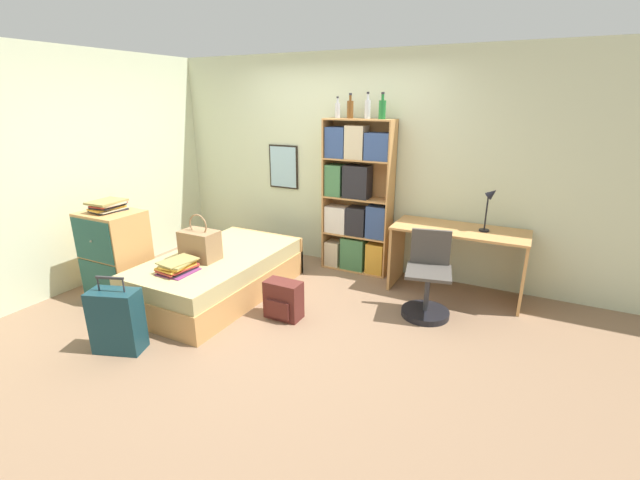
{
  "coord_description": "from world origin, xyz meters",
  "views": [
    {
      "loc": [
        2.21,
        -3.35,
        2.07
      ],
      "look_at": [
        0.41,
        0.19,
        0.75
      ],
      "focal_mm": 24.0,
      "sensor_mm": 36.0,
      "label": 1
    }
  ],
  "objects": [
    {
      "name": "magazine_pile_on_dresser",
      "position": [
        -1.73,
        -0.49,
        1.01
      ],
      "size": [
        0.31,
        0.37,
        0.12
      ],
      "color": "#232328",
      "rests_on": "dresser"
    },
    {
      "name": "bottle_green",
      "position": [
        0.03,
        1.37,
        1.94
      ],
      "size": [
        0.06,
        0.06,
        0.24
      ],
      "color": "#B7BCC1",
      "rests_on": "bookcase"
    },
    {
      "name": "bed",
      "position": [
        -0.75,
        0.02,
        0.23
      ],
      "size": [
        1.07,
        1.9,
        0.46
      ],
      "color": "tan",
      "rests_on": "ground_plane"
    },
    {
      "name": "book_stack_on_bed",
      "position": [
        -0.78,
        -0.53,
        0.52
      ],
      "size": [
        0.31,
        0.38,
        0.12
      ],
      "color": "#7A336B",
      "rests_on": "bed"
    },
    {
      "name": "wall_back",
      "position": [
        -0.0,
        1.55,
        1.3
      ],
      "size": [
        10.0,
        0.09,
        2.6
      ],
      "color": "beige",
      "rests_on": "ground_plane"
    },
    {
      "name": "bottle_brown",
      "position": [
        0.21,
        1.33,
        1.96
      ],
      "size": [
        0.07,
        0.07,
        0.28
      ],
      "color": "brown",
      "rests_on": "bookcase"
    },
    {
      "name": "bookcase",
      "position": [
        0.3,
        1.36,
        0.88
      ],
      "size": [
        0.84,
        0.28,
        1.85
      ],
      "color": "tan",
      "rests_on": "ground_plane"
    },
    {
      "name": "wall_left",
      "position": [
        -2.36,
        0.0,
        1.3
      ],
      "size": [
        0.06,
        10.0,
        2.6
      ],
      "color": "beige",
      "rests_on": "ground_plane"
    },
    {
      "name": "dresser",
      "position": [
        -1.7,
        -0.51,
        0.47
      ],
      "size": [
        0.61,
        0.51,
        0.95
      ],
      "color": "tan",
      "rests_on": "ground_plane"
    },
    {
      "name": "backpack",
      "position": [
        0.17,
        -0.13,
        0.19
      ],
      "size": [
        0.36,
        0.23,
        0.38
      ],
      "color": "#56231E",
      "rests_on": "ground_plane"
    },
    {
      "name": "desk_lamp",
      "position": [
        1.83,
        1.24,
        1.07
      ],
      "size": [
        0.15,
        0.11,
        0.47
      ],
      "color": "black",
      "rests_on": "desk"
    },
    {
      "name": "suitcase",
      "position": [
        -0.79,
        -1.27,
        0.28
      ],
      "size": [
        0.46,
        0.34,
        0.68
      ],
      "color": "#143842",
      "rests_on": "ground_plane"
    },
    {
      "name": "ground_plane",
      "position": [
        0.0,
        0.0,
        0.0
      ],
      "size": [
        14.0,
        14.0,
        0.0
      ],
      "primitive_type": "plane",
      "color": "#84664C"
    },
    {
      "name": "desk_chair",
      "position": [
        1.4,
        0.58,
        0.27
      ],
      "size": [
        0.51,
        0.51,
        0.84
      ],
      "color": "black",
      "rests_on": "ground_plane"
    },
    {
      "name": "handbag",
      "position": [
        -0.82,
        -0.16,
        0.62
      ],
      "size": [
        0.39,
        0.25,
        0.49
      ],
      "color": "#93704C",
      "rests_on": "bed"
    },
    {
      "name": "bottle_clear",
      "position": [
        0.41,
        1.37,
        1.96
      ],
      "size": [
        0.07,
        0.07,
        0.29
      ],
      "color": "#B7BCC1",
      "rests_on": "bookcase"
    },
    {
      "name": "bottle_blue",
      "position": [
        0.6,
        1.33,
        1.96
      ],
      "size": [
        0.08,
        0.08,
        0.28
      ],
      "color": "#1E6B2D",
      "rests_on": "bookcase"
    },
    {
      "name": "desk",
      "position": [
        1.57,
        1.21,
        0.54
      ],
      "size": [
        1.39,
        0.59,
        0.75
      ],
      "color": "tan",
      "rests_on": "ground_plane"
    }
  ]
}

